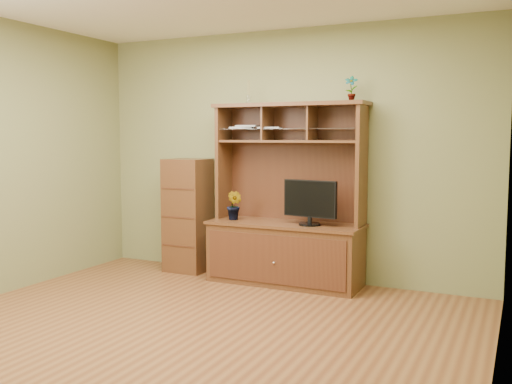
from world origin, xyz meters
The scene contains 8 objects.
room centered at (0.00, 0.00, 1.35)m, with size 4.54×4.04×2.74m.
media_hutch centered at (0.13, 1.73, 0.52)m, with size 1.66×0.61×1.90m.
monitor centered at (0.42, 1.65, 0.89)m, with size 0.58×0.22×0.46m.
orchid_plant centered at (-0.44, 1.65, 0.81)m, with size 0.18×0.14×0.32m, color #2B5A1E.
top_plant centered at (0.79, 1.80, 2.03)m, with size 0.13×0.09×0.25m, color #2A6021.
reed_diffuser centered at (-0.35, 1.81, 2.00)m, with size 0.05×0.05×0.25m.
magazines centered at (-0.30, 1.81, 1.65)m, with size 0.61×0.24×0.04m.
side_cabinet centered at (-1.11, 1.77, 0.65)m, with size 0.46×0.42×1.30m.
Camera 1 is at (2.38, -3.78, 1.55)m, focal length 40.00 mm.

